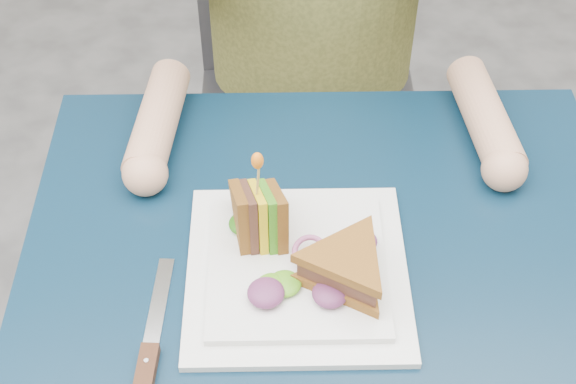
{
  "coord_description": "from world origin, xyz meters",
  "views": [
    {
      "loc": [
        -0.06,
        -0.54,
        1.49
      ],
      "look_at": [
        -0.05,
        0.09,
        0.82
      ],
      "focal_mm": 50.0,
      "sensor_mm": 36.0,
      "label": 1
    }
  ],
  "objects_px": {
    "table": "(330,339)",
    "sandwich_flat": "(347,267)",
    "chair": "(309,69)",
    "fork": "(200,290)",
    "knife": "(146,369)",
    "plate": "(297,270)",
    "sandwich_upright": "(260,216)"
  },
  "relations": [
    {
      "from": "table",
      "to": "sandwich_flat",
      "type": "relative_size",
      "value": 4.32
    },
    {
      "from": "chair",
      "to": "sandwich_flat",
      "type": "bearing_deg",
      "value": -88.67
    },
    {
      "from": "sandwich_flat",
      "to": "fork",
      "type": "distance_m",
      "value": 0.17
    },
    {
      "from": "knife",
      "to": "plate",
      "type": "bearing_deg",
      "value": 37.92
    },
    {
      "from": "sandwich_upright",
      "to": "knife",
      "type": "relative_size",
      "value": 0.57
    },
    {
      "from": "sandwich_upright",
      "to": "fork",
      "type": "bearing_deg",
      "value": -136.02
    },
    {
      "from": "plate",
      "to": "sandwich_flat",
      "type": "xyz_separation_m",
      "value": [
        0.05,
        -0.03,
        0.04
      ]
    },
    {
      "from": "chair",
      "to": "knife",
      "type": "height_order",
      "value": "chair"
    },
    {
      "from": "knife",
      "to": "table",
      "type": "bearing_deg",
      "value": 23.47
    },
    {
      "from": "sandwich_flat",
      "to": "knife",
      "type": "height_order",
      "value": "sandwich_flat"
    },
    {
      "from": "table",
      "to": "knife",
      "type": "distance_m",
      "value": 0.24
    },
    {
      "from": "sandwich_upright",
      "to": "table",
      "type": "bearing_deg",
      "value": -45.42
    },
    {
      "from": "table",
      "to": "knife",
      "type": "bearing_deg",
      "value": -156.53
    },
    {
      "from": "table",
      "to": "chair",
      "type": "xyz_separation_m",
      "value": [
        0.0,
        0.67,
        -0.11
      ]
    },
    {
      "from": "plate",
      "to": "knife",
      "type": "xyz_separation_m",
      "value": [
        -0.16,
        -0.13,
        -0.0
      ]
    },
    {
      "from": "table",
      "to": "sandwich_upright",
      "type": "xyz_separation_m",
      "value": [
        -0.08,
        0.08,
        0.13
      ]
    },
    {
      "from": "plate",
      "to": "knife",
      "type": "height_order",
      "value": "plate"
    },
    {
      "from": "sandwich_upright",
      "to": "chair",
      "type": "bearing_deg",
      "value": 81.94
    },
    {
      "from": "chair",
      "to": "fork",
      "type": "xyz_separation_m",
      "value": [
        -0.15,
        -0.66,
        0.19
      ]
    },
    {
      "from": "sandwich_flat",
      "to": "sandwich_upright",
      "type": "bearing_deg",
      "value": 144.62
    },
    {
      "from": "knife",
      "to": "fork",
      "type": "bearing_deg",
      "value": 64.25
    },
    {
      "from": "plate",
      "to": "sandwich_flat",
      "type": "bearing_deg",
      "value": -24.44
    },
    {
      "from": "table",
      "to": "sandwich_upright",
      "type": "relative_size",
      "value": 5.95
    },
    {
      "from": "sandwich_upright",
      "to": "knife",
      "type": "bearing_deg",
      "value": -124.96
    },
    {
      "from": "chair",
      "to": "plate",
      "type": "distance_m",
      "value": 0.66
    },
    {
      "from": "chair",
      "to": "sandwich_flat",
      "type": "xyz_separation_m",
      "value": [
        0.02,
        -0.66,
        0.23
      ]
    },
    {
      "from": "chair",
      "to": "plate",
      "type": "relative_size",
      "value": 3.58
    },
    {
      "from": "chair",
      "to": "fork",
      "type": "bearing_deg",
      "value": -103.18
    },
    {
      "from": "fork",
      "to": "sandwich_upright",
      "type": "bearing_deg",
      "value": 43.98
    },
    {
      "from": "sandwich_flat",
      "to": "knife",
      "type": "xyz_separation_m",
      "value": [
        -0.22,
        -0.1,
        -0.04
      ]
    },
    {
      "from": "sandwich_upright",
      "to": "knife",
      "type": "distance_m",
      "value": 0.22
    },
    {
      "from": "table",
      "to": "plate",
      "type": "xyz_separation_m",
      "value": [
        -0.04,
        0.04,
        0.09
      ]
    }
  ]
}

